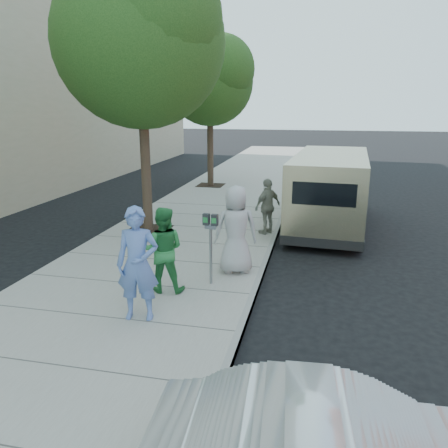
{
  "coord_description": "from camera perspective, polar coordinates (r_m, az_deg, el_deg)",
  "views": [
    {
      "loc": [
        2.59,
        -9.36,
        3.76
      ],
      "look_at": [
        0.51,
        0.1,
        1.1
      ],
      "focal_mm": 35.0,
      "sensor_mm": 36.0,
      "label": 1
    }
  ],
  "objects": [
    {
      "name": "person_green_shirt",
      "position": [
        8.65,
        -7.95,
        -3.35
      ],
      "size": [
        0.92,
        0.76,
        1.71
      ],
      "primitive_type": "imported",
      "rotation": [
        0.0,
        0.0,
        3.28
      ],
      "color": "#2B8641",
      "rests_on": "sidewalk"
    },
    {
      "name": "person_striped_polo",
      "position": [
        12.53,
        5.72,
        2.32
      ],
      "size": [
        0.89,
        0.98,
        1.6
      ],
      "primitive_type": "imported",
      "rotation": [
        0.0,
        0.0,
        4.05
      ],
      "color": "gray",
      "rests_on": "sidewalk"
    },
    {
      "name": "curb_face",
      "position": [
        10.12,
        5.05,
        -6.06
      ],
      "size": [
        0.12,
        60.0,
        0.16
      ],
      "primitive_type": "cube",
      "color": "gray",
      "rests_on": "ground"
    },
    {
      "name": "ground",
      "position": [
        10.41,
        -2.89,
        -5.84
      ],
      "size": [
        120.0,
        120.0,
        0.0
      ],
      "primitive_type": "plane",
      "color": "black",
      "rests_on": "ground"
    },
    {
      "name": "person_officer",
      "position": [
        7.57,
        -11.2,
        -5.15
      ],
      "size": [
        0.8,
        0.59,
        1.99
      ],
      "primitive_type": "imported",
      "rotation": [
        0.0,
        0.0,
        0.17
      ],
      "color": "#5C7CC3",
      "rests_on": "sidewalk"
    },
    {
      "name": "parking_meter",
      "position": [
        8.83,
        -1.76,
        -1.28
      ],
      "size": [
        0.32,
        0.14,
        1.49
      ],
      "rotation": [
        0.0,
        0.0,
        -0.1
      ],
      "color": "gray",
      "rests_on": "sidewalk"
    },
    {
      "name": "van",
      "position": [
        14.02,
        13.64,
        4.46
      ],
      "size": [
        2.48,
        6.31,
        2.3
      ],
      "rotation": [
        0.0,
        0.0,
        -0.07
      ],
      "color": "tan",
      "rests_on": "ground"
    },
    {
      "name": "tree_far",
      "position": [
        19.99,
        -1.74,
        18.56
      ],
      "size": [
        3.92,
        3.8,
        6.49
      ],
      "color": "black",
      "rests_on": "sidewalk"
    },
    {
      "name": "sidewalk",
      "position": [
        10.68,
        -8.1,
        -4.99
      ],
      "size": [
        5.0,
        60.0,
        0.15
      ],
      "primitive_type": "cube",
      "color": "gray",
      "rests_on": "ground"
    },
    {
      "name": "person_gray_shirt",
      "position": [
        9.51,
        1.57,
        -0.73
      ],
      "size": [
        1.1,
        0.89,
        1.95
      ],
      "primitive_type": "imported",
      "rotation": [
        0.0,
        0.0,
        3.46
      ],
      "color": "#AAABAD",
      "rests_on": "sidewalk"
    },
    {
      "name": "tree_near",
      "position": [
        12.84,
        -10.77,
        23.1
      ],
      "size": [
        4.62,
        4.6,
        7.53
      ],
      "color": "black",
      "rests_on": "sidewalk"
    }
  ]
}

